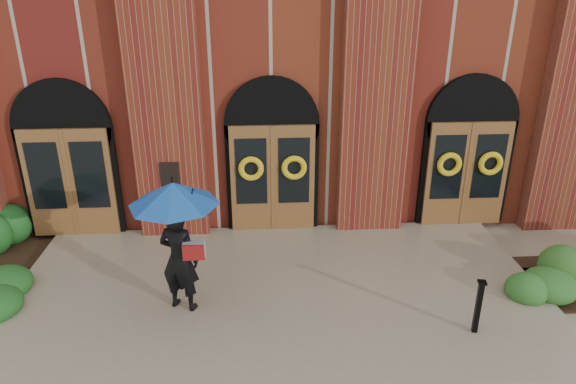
{
  "coord_description": "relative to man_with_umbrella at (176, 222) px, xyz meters",
  "views": [
    {
      "loc": [
        -0.33,
        -8.14,
        5.61
      ],
      "look_at": [
        0.24,
        1.0,
        1.78
      ],
      "focal_mm": 32.0,
      "sensor_mm": 36.0,
      "label": 1
    }
  ],
  "objects": [
    {
      "name": "hedge_front_right",
      "position": [
        6.82,
        0.31,
        -1.56
      ],
      "size": [
        1.53,
        1.31,
        0.54
      ],
      "primitive_type": "ellipsoid",
      "color": "#295C21",
      "rests_on": "ground"
    },
    {
      "name": "metal_post",
      "position": [
        4.94,
        -1.02,
        -1.17
      ],
      "size": [
        0.15,
        0.15,
        0.98
      ],
      "rotation": [
        0.0,
        0.0,
        -0.17
      ],
      "color": "black",
      "rests_on": "landing"
    },
    {
      "name": "ground",
      "position": [
        1.72,
        0.31,
        -1.83
      ],
      "size": [
        90.0,
        90.0,
        0.0
      ],
      "primitive_type": "plane",
      "color": "gray",
      "rests_on": "ground"
    },
    {
      "name": "man_with_umbrella",
      "position": [
        0.0,
        0.0,
        0.0
      ],
      "size": [
        1.95,
        1.95,
        2.4
      ],
      "rotation": [
        0.0,
        0.0,
        2.77
      ],
      "color": "black",
      "rests_on": "landing"
    },
    {
      "name": "landing",
      "position": [
        1.72,
        0.46,
        -1.75
      ],
      "size": [
        10.0,
        5.3,
        0.15
      ],
      "primitive_type": "cube",
      "color": "gray",
      "rests_on": "ground"
    },
    {
      "name": "church_building",
      "position": [
        1.72,
        9.1,
        1.67
      ],
      "size": [
        16.2,
        12.53,
        7.0
      ],
      "color": "maroon",
      "rests_on": "ground"
    }
  ]
}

